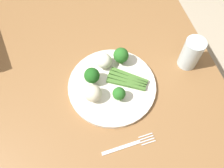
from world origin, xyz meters
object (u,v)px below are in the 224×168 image
(broccoli_near_center, at_px, (121,55))
(cauliflower_mid, at_px, (93,93))
(broccoli_back_right, at_px, (92,76))
(plate, at_px, (112,86))
(dining_table, at_px, (104,88))
(asparagus_bundle, at_px, (127,80))
(fork, at_px, (129,145))
(cauliflower_outer_edge, at_px, (104,61))
(broccoli_front_left, at_px, (119,94))
(water_glass, at_px, (191,53))

(broccoli_near_center, bearing_deg, cauliflower_mid, -47.20)
(cauliflower_mid, bearing_deg, broccoli_back_right, 171.04)
(plate, relative_size, cauliflower_mid, 5.28)
(dining_table, bearing_deg, asparagus_bundle, 46.97)
(broccoli_back_right, bearing_deg, cauliflower_mid, -8.96)
(dining_table, relative_size, broccoli_back_right, 19.11)
(broccoli_near_center, height_order, fork, broccoli_near_center)
(cauliflower_outer_edge, bearing_deg, cauliflower_mid, -28.75)
(dining_table, relative_size, plate, 4.08)
(asparagus_bundle, height_order, cauliflower_outer_edge, cauliflower_outer_edge)
(dining_table, bearing_deg, broccoli_back_right, -48.06)
(plate, relative_size, broccoli_front_left, 5.78)
(cauliflower_mid, height_order, cauliflower_outer_edge, cauliflower_mid)
(broccoli_front_left, distance_m, fork, 0.16)
(dining_table, distance_m, asparagus_bundle, 0.17)
(asparagus_bundle, height_order, broccoli_front_left, broccoli_front_left)
(cauliflower_mid, bearing_deg, dining_table, 152.02)
(broccoli_near_center, bearing_deg, fork, -10.28)
(cauliflower_mid, bearing_deg, broccoli_near_center, 132.80)
(broccoli_front_left, distance_m, broccoli_near_center, 0.14)
(asparagus_bundle, height_order, broccoli_near_center, broccoli_near_center)
(cauliflower_mid, bearing_deg, asparagus_bundle, 104.59)
(broccoli_back_right, height_order, cauliflower_mid, broccoli_back_right)
(broccoli_back_right, distance_m, water_glass, 0.35)
(broccoli_near_center, xyz_separation_m, fork, (0.29, -0.05, -0.05))
(broccoli_front_left, relative_size, broccoli_near_center, 0.79)
(broccoli_back_right, bearing_deg, fork, 14.52)
(broccoli_back_right, height_order, cauliflower_outer_edge, broccoli_back_right)
(asparagus_bundle, height_order, water_glass, water_glass)
(cauliflower_outer_edge, bearing_deg, asparagus_bundle, 37.29)
(fork, bearing_deg, cauliflower_mid, 108.13)
(cauliflower_outer_edge, height_order, fork, cauliflower_outer_edge)
(broccoli_back_right, xyz_separation_m, cauliflower_outer_edge, (-0.05, 0.05, -0.01))
(cauliflower_outer_edge, relative_size, fork, 0.33)
(cauliflower_outer_edge, distance_m, fork, 0.29)
(asparagus_bundle, height_order, fork, asparagus_bundle)
(broccoli_front_left, bearing_deg, asparagus_bundle, 140.50)
(dining_table, height_order, cauliflower_outer_edge, cauliflower_outer_edge)
(cauliflower_outer_edge, bearing_deg, broccoli_near_center, 90.49)
(dining_table, distance_m, fork, 0.30)
(broccoli_front_left, bearing_deg, dining_table, -167.75)
(cauliflower_mid, xyz_separation_m, cauliflower_outer_edge, (-0.11, 0.06, -0.00))
(dining_table, xyz_separation_m, asparagus_bundle, (0.07, 0.07, 0.14))
(plate, height_order, water_glass, water_glass)
(broccoli_front_left, bearing_deg, water_glass, 106.28)
(broccoli_near_center, bearing_deg, asparagus_bundle, 0.69)
(dining_table, height_order, asparagus_bundle, asparagus_bundle)
(plate, height_order, broccoli_back_right, broccoli_back_right)
(dining_table, relative_size, water_glass, 10.30)
(broccoli_near_center, distance_m, water_glass, 0.24)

